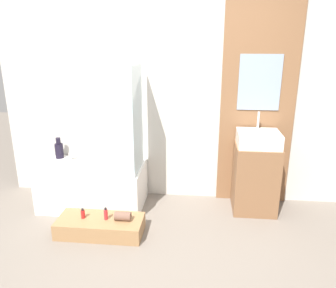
# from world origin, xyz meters

# --- Properties ---
(ground_plane) EXTENTS (12.00, 12.00, 0.00)m
(ground_plane) POSITION_xyz_m (0.00, 0.00, 0.00)
(ground_plane) COLOR slate
(wall_tiled_back) EXTENTS (4.20, 0.06, 2.60)m
(wall_tiled_back) POSITION_xyz_m (0.00, 1.58, 1.30)
(wall_tiled_back) COLOR beige
(wall_tiled_back) RESTS_ON ground_plane
(wall_wood_accent) EXTENTS (0.82, 0.04, 2.60)m
(wall_wood_accent) POSITION_xyz_m (0.92, 1.53, 1.31)
(wall_wood_accent) COLOR brown
(wall_wood_accent) RESTS_ON ground_plane
(bathtub) EXTENTS (1.17, 0.66, 0.49)m
(bathtub) POSITION_xyz_m (-0.94, 1.20, 0.25)
(bathtub) COLOR white
(bathtub) RESTS_ON ground_plane
(glass_shower_screen) EXTENTS (0.01, 0.54, 1.15)m
(glass_shower_screen) POSITION_xyz_m (-0.39, 1.16, 1.06)
(glass_shower_screen) COLOR silver
(glass_shower_screen) RESTS_ON bathtub
(wooden_step_bench) EXTENTS (0.86, 0.37, 0.17)m
(wooden_step_bench) POSITION_xyz_m (-0.69, 0.60, 0.08)
(wooden_step_bench) COLOR #997047
(wooden_step_bench) RESTS_ON ground_plane
(vanity_cabinet) EXTENTS (0.47, 0.45, 0.77)m
(vanity_cabinet) POSITION_xyz_m (0.92, 1.28, 0.39)
(vanity_cabinet) COLOR brown
(vanity_cabinet) RESTS_ON ground_plane
(sink) EXTENTS (0.45, 0.40, 0.35)m
(sink) POSITION_xyz_m (0.92, 1.28, 0.85)
(sink) COLOR white
(sink) RESTS_ON vanity_cabinet
(vase_tall_dark) EXTENTS (0.10, 0.10, 0.26)m
(vase_tall_dark) POSITION_xyz_m (-1.43, 1.43, 0.59)
(vase_tall_dark) COLOR black
(vase_tall_dark) RESTS_ON bathtub
(vase_round_light) EXTENTS (0.11, 0.11, 0.11)m
(vase_round_light) POSITION_xyz_m (-1.25, 1.42, 0.54)
(vase_round_light) COLOR silver
(vase_round_light) RESTS_ON bathtub
(bottle_soap_primary) EXTENTS (0.04, 0.04, 0.10)m
(bottle_soap_primary) POSITION_xyz_m (-0.86, 0.60, 0.21)
(bottle_soap_primary) COLOR red
(bottle_soap_primary) RESTS_ON wooden_step_bench
(bottle_soap_secondary) EXTENTS (0.04, 0.04, 0.13)m
(bottle_soap_secondary) POSITION_xyz_m (-0.62, 0.60, 0.22)
(bottle_soap_secondary) COLOR red
(bottle_soap_secondary) RESTS_ON wooden_step_bench
(towel_roll) EXTENTS (0.16, 0.09, 0.09)m
(towel_roll) POSITION_xyz_m (-0.45, 0.60, 0.21)
(towel_roll) COLOR brown
(towel_roll) RESTS_ON wooden_step_bench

